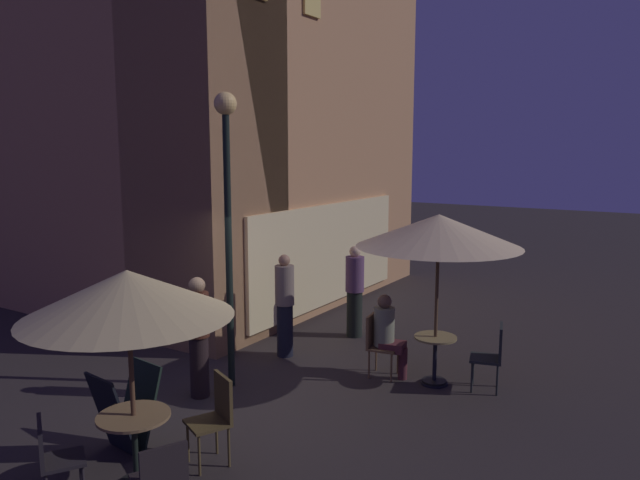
{
  "coord_description": "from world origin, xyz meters",
  "views": [
    {
      "loc": [
        -5.89,
        -5.23,
        3.46
      ],
      "look_at": [
        2.25,
        -0.14,
        1.99
      ],
      "focal_mm": 33.81,
      "sensor_mm": 36.0,
      "label": 1
    }
  ],
  "objects_px": {
    "menu_sandwich_board": "(126,409)",
    "cafe_table_1": "(134,434)",
    "street_lamp_near_corner": "(227,188)",
    "cafe_chair_4": "(52,454)",
    "cafe_chair_2": "(161,477)",
    "patron_standing_3": "(198,336)",
    "cafe_chair_3": "(216,412)",
    "patron_seated_0": "(388,331)",
    "patio_umbrella_1": "(128,295)",
    "cafe_chair_1": "(378,340)",
    "patio_umbrella_0": "(439,231)",
    "patron_standing_1": "(355,291)",
    "cafe_table_0": "(435,352)",
    "cafe_chair_0": "(493,352)",
    "patron_standing_2": "(285,305)"
  },
  "relations": [
    {
      "from": "street_lamp_near_corner",
      "to": "cafe_chair_0",
      "type": "distance_m",
      "value": 4.44
    },
    {
      "from": "patron_seated_0",
      "to": "patio_umbrella_1",
      "type": "bearing_deg",
      "value": -111.12
    },
    {
      "from": "street_lamp_near_corner",
      "to": "cafe_chair_4",
      "type": "bearing_deg",
      "value": -171.24
    },
    {
      "from": "cafe_table_1",
      "to": "cafe_chair_3",
      "type": "bearing_deg",
      "value": -25.56
    },
    {
      "from": "cafe_chair_2",
      "to": "patron_standing_2",
      "type": "xyz_separation_m",
      "value": [
        4.42,
        1.76,
        0.35
      ]
    },
    {
      "from": "menu_sandwich_board",
      "to": "cafe_table_1",
      "type": "distance_m",
      "value": 0.82
    },
    {
      "from": "cafe_chair_3",
      "to": "patron_standing_1",
      "type": "relative_size",
      "value": 0.58
    },
    {
      "from": "patio_umbrella_0",
      "to": "cafe_table_0",
      "type": "bearing_deg",
      "value": 0.0
    },
    {
      "from": "menu_sandwich_board",
      "to": "cafe_chair_3",
      "type": "bearing_deg",
      "value": -64.61
    },
    {
      "from": "street_lamp_near_corner",
      "to": "cafe_table_1",
      "type": "height_order",
      "value": "street_lamp_near_corner"
    },
    {
      "from": "cafe_chair_1",
      "to": "patio_umbrella_0",
      "type": "bearing_deg",
      "value": 0.0
    },
    {
      "from": "cafe_chair_4",
      "to": "patron_seated_0",
      "type": "bearing_deg",
      "value": 16.58
    },
    {
      "from": "patron_standing_3",
      "to": "cafe_chair_0",
      "type": "bearing_deg",
      "value": -78.06
    },
    {
      "from": "cafe_table_0",
      "to": "patron_standing_1",
      "type": "distance_m",
      "value": 2.54
    },
    {
      "from": "street_lamp_near_corner",
      "to": "cafe_chair_0",
      "type": "bearing_deg",
      "value": -60.89
    },
    {
      "from": "patio_umbrella_0",
      "to": "cafe_chair_1",
      "type": "bearing_deg",
      "value": 98.93
    },
    {
      "from": "cafe_chair_2",
      "to": "menu_sandwich_board",
      "type": "bearing_deg",
      "value": -3.9
    },
    {
      "from": "patron_standing_1",
      "to": "patron_standing_3",
      "type": "xyz_separation_m",
      "value": [
        -3.55,
        0.53,
        0.02
      ]
    },
    {
      "from": "menu_sandwich_board",
      "to": "cafe_chair_4",
      "type": "distance_m",
      "value": 1.14
    },
    {
      "from": "cafe_table_0",
      "to": "cafe_chair_3",
      "type": "relative_size",
      "value": 0.73
    },
    {
      "from": "cafe_chair_3",
      "to": "patron_standing_2",
      "type": "distance_m",
      "value": 3.52
    },
    {
      "from": "cafe_table_1",
      "to": "patio_umbrella_0",
      "type": "xyz_separation_m",
      "value": [
        4.21,
        -1.61,
        1.72
      ]
    },
    {
      "from": "patron_standing_3",
      "to": "cafe_chair_2",
      "type": "bearing_deg",
      "value": -166.06
    },
    {
      "from": "menu_sandwich_board",
      "to": "cafe_chair_3",
      "type": "height_order",
      "value": "cafe_chair_3"
    },
    {
      "from": "patron_seated_0",
      "to": "patron_standing_3",
      "type": "height_order",
      "value": "patron_standing_3"
    },
    {
      "from": "cafe_chair_0",
      "to": "patron_standing_2",
      "type": "relative_size",
      "value": 0.57
    },
    {
      "from": "patron_standing_1",
      "to": "street_lamp_near_corner",
      "type": "bearing_deg",
      "value": 69.41
    },
    {
      "from": "street_lamp_near_corner",
      "to": "patron_standing_3",
      "type": "xyz_separation_m",
      "value": [
        -0.54,
        0.12,
        -2.03
      ]
    },
    {
      "from": "patio_umbrella_1",
      "to": "cafe_chair_3",
      "type": "xyz_separation_m",
      "value": [
        0.8,
        -0.38,
        -1.44
      ]
    },
    {
      "from": "street_lamp_near_corner",
      "to": "cafe_table_0",
      "type": "height_order",
      "value": "street_lamp_near_corner"
    },
    {
      "from": "cafe_chair_3",
      "to": "patron_standing_1",
      "type": "xyz_separation_m",
      "value": [
        4.79,
        0.88,
        0.26
      ]
    },
    {
      "from": "patio_umbrella_1",
      "to": "cafe_chair_3",
      "type": "distance_m",
      "value": 1.69
    },
    {
      "from": "cafe_table_1",
      "to": "cafe_chair_0",
      "type": "relative_size",
      "value": 0.79
    },
    {
      "from": "menu_sandwich_board",
      "to": "patron_standing_1",
      "type": "xyz_separation_m",
      "value": [
        5.14,
        -0.17,
        0.36
      ]
    },
    {
      "from": "patron_standing_1",
      "to": "cafe_chair_4",
      "type": "bearing_deg",
      "value": 77.93
    },
    {
      "from": "cafe_table_1",
      "to": "cafe_chair_3",
      "type": "distance_m",
      "value": 0.89
    },
    {
      "from": "menu_sandwich_board",
      "to": "patio_umbrella_1",
      "type": "xyz_separation_m",
      "value": [
        -0.45,
        -0.68,
        1.53
      ]
    },
    {
      "from": "patio_umbrella_0",
      "to": "cafe_chair_3",
      "type": "bearing_deg",
      "value": 160.28
    },
    {
      "from": "cafe_chair_2",
      "to": "patio_umbrella_0",
      "type": "bearing_deg",
      "value": -74.31
    },
    {
      "from": "cafe_table_1",
      "to": "patron_standing_1",
      "type": "relative_size",
      "value": 0.46
    },
    {
      "from": "street_lamp_near_corner",
      "to": "patron_standing_1",
      "type": "height_order",
      "value": "street_lamp_near_corner"
    },
    {
      "from": "menu_sandwich_board",
      "to": "cafe_chair_2",
      "type": "xyz_separation_m",
      "value": [
        -0.83,
        -1.46,
        0.03
      ]
    },
    {
      "from": "street_lamp_near_corner",
      "to": "patron_standing_3",
      "type": "height_order",
      "value": "street_lamp_near_corner"
    },
    {
      "from": "patio_umbrella_0",
      "to": "patron_seated_0",
      "type": "bearing_deg",
      "value": 98.93
    },
    {
      "from": "menu_sandwich_board",
      "to": "patron_standing_2",
      "type": "bearing_deg",
      "value": 12.03
    },
    {
      "from": "menu_sandwich_board",
      "to": "cafe_chair_3",
      "type": "relative_size",
      "value": 0.97
    },
    {
      "from": "cafe_table_1",
      "to": "cafe_chair_3",
      "type": "height_order",
      "value": "cafe_chair_3"
    },
    {
      "from": "menu_sandwich_board",
      "to": "cafe_chair_4",
      "type": "height_order",
      "value": "menu_sandwich_board"
    },
    {
      "from": "cafe_chair_1",
      "to": "cafe_table_0",
      "type": "bearing_deg",
      "value": 0.0
    },
    {
      "from": "street_lamp_near_corner",
      "to": "cafe_chair_2",
      "type": "bearing_deg",
      "value": -150.3
    }
  ]
}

